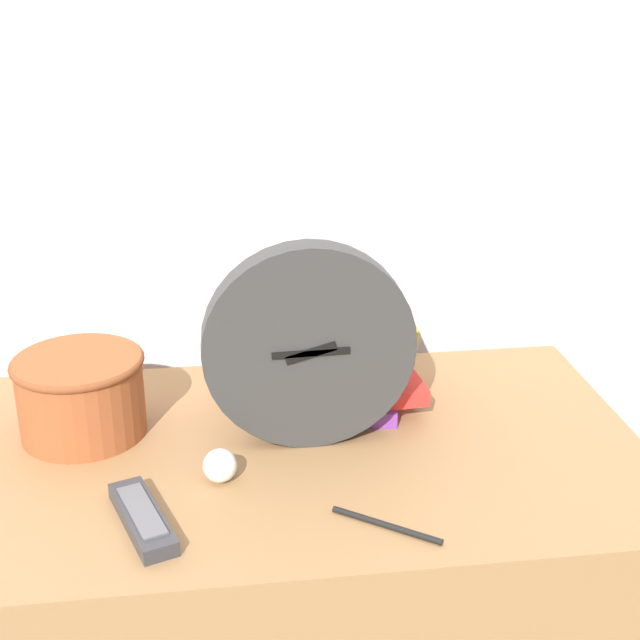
# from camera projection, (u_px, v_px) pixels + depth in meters

# --- Properties ---
(wall_back) EXTENTS (6.00, 0.04, 2.40)m
(wall_back) POSITION_uv_depth(u_px,v_px,m) (246.00, 86.00, 1.40)
(wall_back) COLOR silver
(wall_back) RESTS_ON ground_plane
(desk_clock) EXTENTS (0.29, 0.05, 0.29)m
(desk_clock) POSITION_uv_depth(u_px,v_px,m) (309.00, 347.00, 1.21)
(desk_clock) COLOR #333333
(desk_clock) RESTS_ON desk
(book_stack) EXTENTS (0.27, 0.20, 0.15)m
(book_stack) POSITION_uv_depth(u_px,v_px,m) (328.00, 362.00, 1.35)
(book_stack) COLOR #7A3899
(book_stack) RESTS_ON desk
(basket) EXTENTS (0.19, 0.19, 0.12)m
(basket) POSITION_uv_depth(u_px,v_px,m) (81.00, 392.00, 1.27)
(basket) COLOR #994C28
(basket) RESTS_ON desk
(tv_remote) EXTENTS (0.09, 0.16, 0.02)m
(tv_remote) POSITION_uv_depth(u_px,v_px,m) (142.00, 518.00, 1.08)
(tv_remote) COLOR #333338
(tv_remote) RESTS_ON desk
(crumpled_paper_ball) EXTENTS (0.04, 0.04, 0.04)m
(crumpled_paper_ball) POSITION_uv_depth(u_px,v_px,m) (220.00, 466.00, 1.17)
(crumpled_paper_ball) COLOR white
(crumpled_paper_ball) RESTS_ON desk
(pen) EXTENTS (0.12, 0.09, 0.01)m
(pen) POSITION_uv_depth(u_px,v_px,m) (386.00, 525.00, 1.08)
(pen) COLOR black
(pen) RESTS_ON desk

